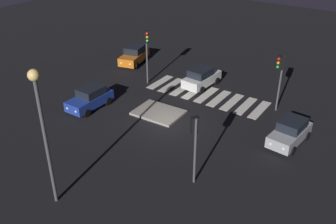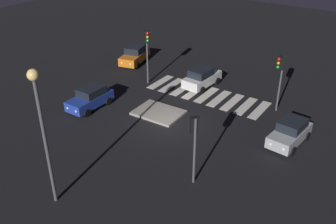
# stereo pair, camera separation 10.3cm
# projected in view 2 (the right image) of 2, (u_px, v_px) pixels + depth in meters

# --- Properties ---
(ground_plane) EXTENTS (80.00, 80.00, 0.00)m
(ground_plane) POSITION_uv_depth(u_px,v_px,m) (168.00, 124.00, 27.09)
(ground_plane) COLOR black
(traffic_island) EXTENTS (3.54, 2.69, 0.18)m
(traffic_island) POSITION_uv_depth(u_px,v_px,m) (159.00, 113.00, 28.42)
(traffic_island) COLOR gray
(traffic_island) RESTS_ON ground
(car_silver) EXTENTS (2.06, 3.82, 1.61)m
(car_silver) POSITION_uv_depth(u_px,v_px,m) (290.00, 133.00, 24.63)
(car_silver) COLOR #9EA0A5
(car_silver) RESTS_ON ground
(car_blue) EXTENTS (1.80, 3.78, 1.63)m
(car_blue) POSITION_uv_depth(u_px,v_px,m) (90.00, 98.00, 28.93)
(car_blue) COLOR #1E389E
(car_blue) RESTS_ON ground
(car_white) EXTENTS (2.04, 3.92, 1.66)m
(car_white) POSITION_uv_depth(u_px,v_px,m) (202.00, 78.00, 32.28)
(car_white) COLOR silver
(car_white) RESTS_ON ground
(car_orange) EXTENTS (2.50, 4.10, 1.69)m
(car_orange) POSITION_uv_depth(u_px,v_px,m) (135.00, 55.00, 37.04)
(car_orange) COLOR orange
(car_orange) RESTS_ON ground
(traffic_light_south) EXTENTS (0.54, 0.53, 4.33)m
(traffic_light_south) POSITION_uv_depth(u_px,v_px,m) (280.00, 70.00, 27.30)
(traffic_light_south) COLOR #47474C
(traffic_light_south) RESTS_ON ground
(traffic_light_west) EXTENTS (0.53, 0.54, 4.10)m
(traffic_light_west) POSITION_uv_depth(u_px,v_px,m) (194.00, 134.00, 20.13)
(traffic_light_west) COLOR #47474C
(traffic_light_west) RESTS_ON ground
(traffic_light_east) EXTENTS (0.53, 0.54, 4.71)m
(traffic_light_east) POSITION_uv_depth(u_px,v_px,m) (147.00, 44.00, 31.50)
(traffic_light_east) COLOR #47474C
(traffic_light_east) RESTS_ON ground
(street_lamp) EXTENTS (0.56, 0.56, 7.46)m
(street_lamp) POSITION_uv_depth(u_px,v_px,m) (41.00, 116.00, 17.74)
(street_lamp) COLOR #47474C
(street_lamp) RESTS_ON ground
(crosswalk_near) EXTENTS (9.90, 3.20, 0.02)m
(crosswalk_near) POSITION_uv_depth(u_px,v_px,m) (207.00, 95.00, 31.19)
(crosswalk_near) COLOR silver
(crosswalk_near) RESTS_ON ground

